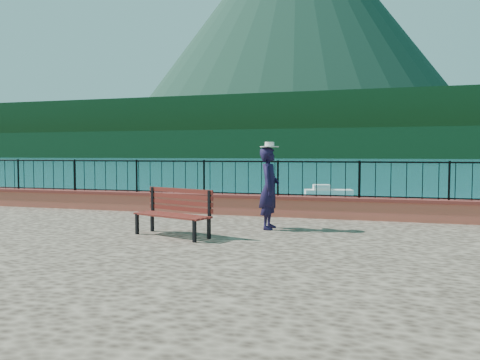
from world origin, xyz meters
The scene contains 13 objects.
ground centered at (0.00, 0.00, 0.00)m, with size 2000.00×2000.00×0.00m, color #19596B.
parapet centered at (0.00, 3.70, 1.49)m, with size 28.00×0.46×0.58m, color #C05045.
railing centered at (0.00, 3.70, 2.25)m, with size 27.00×0.05×0.95m, color black.
dock centered at (-2.00, 12.00, 0.15)m, with size 2.00×16.00×0.30m, color #2D231C.
far_forest centered at (0.00, 300.00, 9.00)m, with size 900.00×60.00×18.00m, color black.
foothills centered at (0.00, 360.00, 22.00)m, with size 900.00×120.00×44.00m, color black.
volcano centered at (-120.00, 700.00, 190.00)m, with size 560.00×560.00×380.00m, color #142D23.
park_bench centered at (-1.77, -0.04, 1.50)m, with size 1.90×1.14×1.00m.
person centered at (-0.03, 1.49, 2.15)m, with size 0.69×0.46×1.90m, color black.
hat centered at (-0.03, 1.49, 3.16)m, with size 0.44×0.44×0.12m, color silver.
boat_0 centered at (-3.62, 11.46, 0.40)m, with size 4.16×1.30×0.80m, color silver.
boat_3 centered at (-9.49, 16.97, 0.40)m, with size 4.19×1.30×0.80m, color white.
boat_4 centered at (-0.97, 24.05, 0.40)m, with size 3.27×1.30×0.80m, color silver.
Camera 1 is at (2.40, -9.06, 2.95)m, focal length 35.00 mm.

